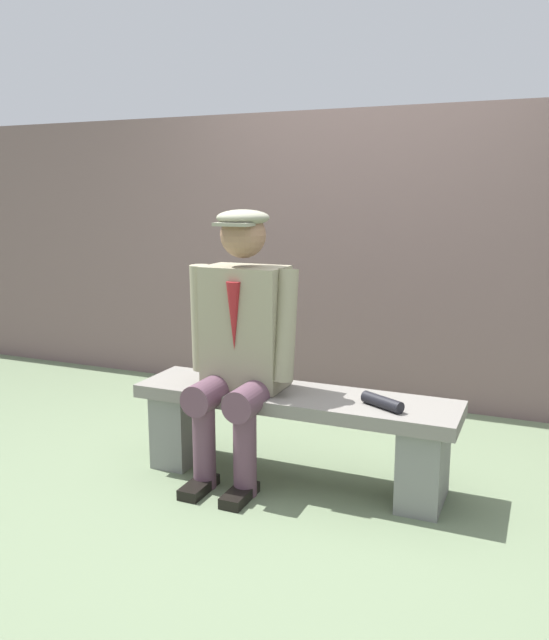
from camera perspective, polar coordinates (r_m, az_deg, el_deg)
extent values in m
plane|color=#647556|center=(3.32, 1.67, -13.78)|extent=(30.00, 30.00, 0.00)
cube|color=slate|center=(3.17, 1.71, -6.93)|extent=(1.58, 0.40, 0.06)
cube|color=slate|center=(3.09, 12.93, -12.15)|extent=(0.19, 0.34, 0.38)
cube|color=slate|center=(3.51, -8.10, -9.10)|extent=(0.19, 0.34, 0.38)
cube|color=gray|center=(3.18, -2.54, -0.62)|extent=(0.39, 0.25, 0.60)
cylinder|color=#1E2338|center=(3.14, -2.58, 4.20)|extent=(0.22, 0.22, 0.06)
cone|color=maroon|center=(3.06, -3.59, 0.31)|extent=(0.07, 0.07, 0.33)
sphere|color=#8C664C|center=(3.11, -2.77, 7.45)|extent=(0.22, 0.22, 0.22)
ellipsoid|color=gray|center=(3.10, -2.78, 8.96)|extent=(0.25, 0.25, 0.08)
cube|color=gray|center=(3.02, -3.60, 8.37)|extent=(0.18, 0.10, 0.02)
cylinder|color=#583A49|center=(3.11, -1.67, -6.61)|extent=(0.15, 0.42, 0.15)
cylinder|color=#583A49|center=(3.08, -2.62, -11.26)|extent=(0.11, 0.11, 0.45)
cube|color=black|center=(3.11, -3.08, -15.07)|extent=(0.10, 0.24, 0.05)
cylinder|color=gray|center=(3.05, 0.96, -0.46)|extent=(0.10, 0.16, 0.54)
cylinder|color=#583A49|center=(3.20, -5.20, -6.13)|extent=(0.15, 0.42, 0.15)
cylinder|color=#583A49|center=(3.17, -6.19, -10.63)|extent=(0.11, 0.11, 0.45)
cube|color=black|center=(3.21, -6.65, -14.33)|extent=(0.10, 0.24, 0.05)
cylinder|color=gray|center=(3.25, -6.45, 0.16)|extent=(0.11, 0.12, 0.53)
cylinder|color=black|center=(2.97, 9.42, -7.11)|extent=(0.21, 0.15, 0.05)
cube|color=#6E5756|center=(4.45, 8.77, 5.39)|extent=(12.00, 0.24, 1.93)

